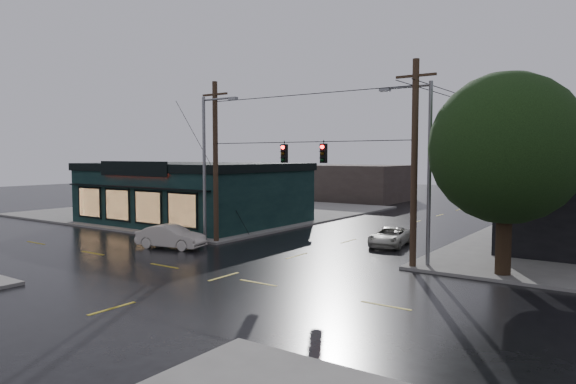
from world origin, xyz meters
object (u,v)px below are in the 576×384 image
Objects in this scene: utility_pole_nw at (216,243)px; utility_pole_ne at (413,269)px; corner_tree at (506,149)px; suv_silver at (390,236)px; sedan_cream at (171,237)px.

utility_pole_nw is 13.00m from utility_pole_ne.
corner_tree reaches higher than suv_silver.
corner_tree is at bearing 9.81° from utility_pole_ne.
utility_pole_ne reaches higher than suv_silver.
utility_pole_nw is at bearing -158.97° from suv_silver.
suv_silver is at bearing 148.00° from corner_tree.
corner_tree is 2.17× the size of sedan_cream.
sedan_cream is (-1.04, -2.85, 0.69)m from utility_pole_nw.
corner_tree is at bearing -92.44° from sedan_cream.
sedan_cream reaches higher than suv_silver.
suv_silver is (-7.62, 4.76, -5.28)m from corner_tree.
utility_pole_ne is (13.00, 0.00, 0.00)m from utility_pole_nw.
utility_pole_ne is at bearing -170.19° from corner_tree.
suv_silver is (9.39, 5.46, 0.57)m from utility_pole_nw.
utility_pole_nw is 2.45× the size of suv_silver.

